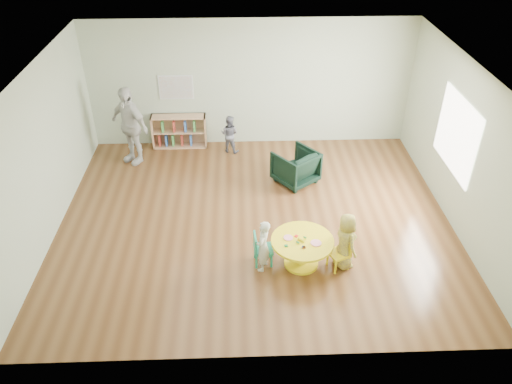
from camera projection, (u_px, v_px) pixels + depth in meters
room at (256, 125)px, 8.01m from camera, size 7.10×7.00×2.80m
activity_table at (302, 248)px, 7.88m from camera, size 0.99×0.99×0.54m
kid_chair_left at (261, 248)px, 7.93m from camera, size 0.32×0.32×0.56m
kid_chair_right at (341, 252)px, 7.86m from camera, size 0.39×0.39×0.56m
bookshelf at (179, 131)px, 11.18m from camera, size 1.20×0.30×0.75m
alphabet_poster at (176, 87)px, 10.73m from camera, size 0.74×0.01×0.54m
armchair at (296, 167)px, 9.93m from camera, size 1.05×1.06×0.69m
child_left at (263, 246)px, 7.74m from camera, size 0.31×0.38×0.91m
child_right at (345, 241)px, 7.77m from camera, size 0.47×0.56×0.99m
toddler at (230, 134)px, 10.93m from camera, size 0.50×0.45×0.85m
adult_caretaker at (129, 125)px, 10.35m from camera, size 1.04×0.92×1.68m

